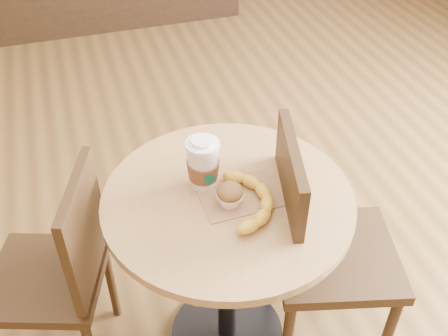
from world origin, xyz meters
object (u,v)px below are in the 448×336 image
Objects in this scene: chair_left at (61,270)px; muffin at (230,195)px; cafe_table at (228,238)px; banana at (251,198)px; chair_right at (318,246)px; coffee_cup at (203,165)px.

chair_left reaches higher than muffin.
banana is (0.05, -0.05, 0.21)m from cafe_table.
muffin is (0.54, -0.15, 0.32)m from chair_left.
banana reaches higher than cafe_table.
banana is (-0.24, 0.03, 0.26)m from chair_right.
chair_left reaches higher than banana.
chair_left is at bearing 168.81° from coffee_cup.
coffee_cup is 2.10× the size of muffin.
cafe_table is 4.49× the size of coffee_cup.
muffin is (0.05, -0.11, -0.04)m from coffee_cup.
chair_left is 0.61m from coffee_cup.
coffee_cup is 0.59× the size of banana.
banana is (0.11, -0.13, -0.06)m from coffee_cup.
chair_right reaches higher than muffin.
chair_right reaches higher than banana.
banana is (0.60, -0.17, 0.30)m from chair_left.
chair_left is at bearing 164.25° from muffin.
chair_right is 0.41m from muffin.
chair_left is 2.90× the size of banana.
cafe_table is 9.41× the size of muffin.
chair_right reaches higher than chair_left.
chair_left is at bearing 168.07° from cafe_table.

